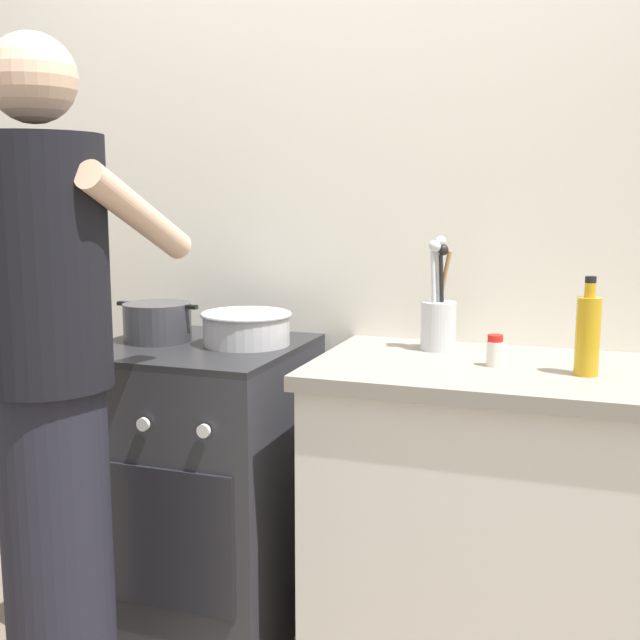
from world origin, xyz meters
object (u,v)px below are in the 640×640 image
at_px(spice_bottle, 495,351).
at_px(person, 51,402).
at_px(stove_range, 201,488).
at_px(pot, 157,322).
at_px(mixing_bowl, 246,327).
at_px(utensil_crock, 438,314).
at_px(oil_bottle, 588,334).

bearing_deg(spice_bottle, person, -149.38).
relative_size(stove_range, spice_bottle, 10.80).
height_order(stove_range, pot, pot).
bearing_deg(mixing_bowl, person, -109.55).
distance_m(stove_range, utensil_crock, 0.90).
relative_size(mixing_bowl, person, 0.16).
bearing_deg(oil_bottle, person, -155.61).
xyz_separation_m(pot, mixing_bowl, (0.28, 0.04, -0.00)).
xyz_separation_m(mixing_bowl, oil_bottle, (0.97, -0.08, 0.05)).
height_order(stove_range, utensil_crock, utensil_crock).
distance_m(pot, spice_bottle, 1.02).
height_order(stove_range, mixing_bowl, mixing_bowl).
bearing_deg(oil_bottle, mixing_bowl, 174.99).
bearing_deg(stove_range, oil_bottle, -1.85).
distance_m(mixing_bowl, utensil_crock, 0.57).
height_order(oil_bottle, person, person).
bearing_deg(stove_range, utensil_crock, 13.02).
height_order(mixing_bowl, spice_bottle, mixing_bowl).
distance_m(pot, utensil_crock, 0.85).
bearing_deg(spice_bottle, mixing_bowl, 175.71).
bearing_deg(mixing_bowl, oil_bottle, -5.01).
xyz_separation_m(pot, person, (0.06, -0.59, -0.10)).
bearing_deg(utensil_crock, oil_bottle, -25.44).
bearing_deg(mixing_bowl, stove_range, -160.73).
bearing_deg(oil_bottle, pot, 177.84).
height_order(mixing_bowl, person, person).
bearing_deg(person, spice_bottle, 30.62).
distance_m(stove_range, person, 0.71).
bearing_deg(utensil_crock, spice_bottle, -42.17).
bearing_deg(person, stove_range, 81.95).
bearing_deg(mixing_bowl, utensil_crock, 11.38).
bearing_deg(pot, oil_bottle, -2.16).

